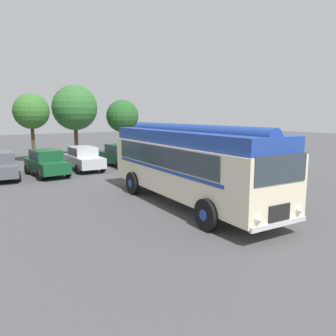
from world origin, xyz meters
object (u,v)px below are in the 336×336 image
Objects in this scene: car_far_right at (121,155)px; box_van at (156,148)px; traffic_cone at (300,194)px; car_mid_left at (46,163)px; vintage_bus at (188,161)px; car_near_left at (1,165)px; car_mid_right at (84,158)px.

box_van reaches higher than car_far_right.
car_mid_left is at bearing 121.56° from traffic_cone.
car_far_right is 2.76m from box_van.
vintage_bus reaches higher than car_mid_left.
vintage_bus is 12.38m from car_near_left.
traffic_cone is at bearing -58.44° from car_mid_left.
vintage_bus reaches higher than car_far_right.
box_van reaches higher than car_near_left.
car_mid_right is 7.71× the size of traffic_cone.
car_mid_right is at bearing 170.89° from box_van.
box_van reaches higher than traffic_cone.
car_mid_left is (2.60, -0.35, 0.00)m from car_near_left.
traffic_cone is at bearing -27.31° from vintage_bus.
car_far_right is (5.66, 0.78, 0.00)m from car_mid_left.
box_van is (8.19, -0.18, 0.52)m from car_mid_left.
vintage_bus is 2.42× the size of car_mid_right.
car_near_left is 0.74× the size of box_van.
traffic_cone is (-0.26, -12.73, -1.09)m from box_van.
car_far_right is at bearing 7.86° from car_mid_left.
box_van is at bearing -20.79° from car_far_right.
vintage_bus is 11.26m from car_mid_right.
box_van is at bearing 64.44° from vintage_bus.
box_van is (4.93, 10.32, -0.53)m from vintage_bus.
car_mid_right reaches higher than traffic_cone.
car_mid_left is 2.80m from car_mid_right.
box_van is (10.80, -0.53, 0.52)m from car_near_left.
car_near_left is at bearing 128.46° from traffic_cone.
car_far_right is 7.72× the size of traffic_cone.
car_mid_right is 1.00× the size of car_far_right.
car_near_left is 1.02× the size of car_mid_left.
vintage_bus is at bearing -115.56° from box_van.
car_near_left and car_mid_left have the same top height.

